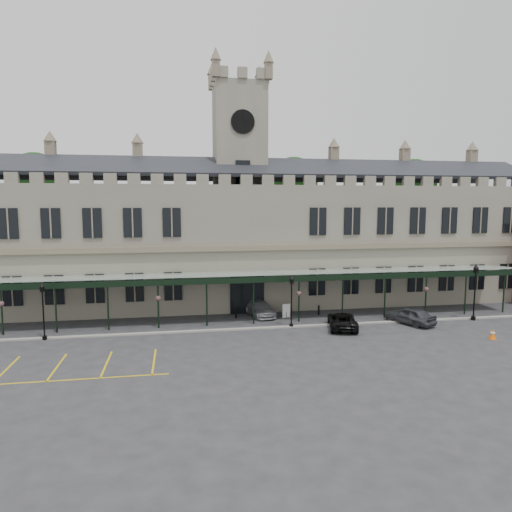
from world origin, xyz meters
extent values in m
plane|color=#2A2B2D|center=(0.00, 0.00, 0.00)|extent=(140.00, 140.00, 0.00)
cube|color=#6B6659|center=(0.00, 16.00, 6.00)|extent=(60.00, 10.00, 12.00)
cube|color=brown|center=(0.00, 10.82, 6.20)|extent=(60.00, 0.35, 0.50)
cube|color=black|center=(0.00, 13.50, 13.80)|extent=(60.00, 4.77, 2.20)
cube|color=black|center=(0.00, 18.50, 13.80)|extent=(60.00, 4.77, 2.20)
cube|color=black|center=(0.00, 10.90, 1.90)|extent=(3.20, 0.18, 3.80)
cube|color=#6B6659|center=(0.00, 16.00, 11.00)|extent=(5.00, 5.00, 22.00)
cylinder|color=silver|center=(0.00, 13.44, 18.00)|extent=(2.20, 0.12, 2.20)
cylinder|color=black|center=(0.00, 13.37, 18.00)|extent=(2.30, 0.04, 2.30)
cube|color=black|center=(0.00, 13.44, 13.00)|extent=(1.40, 0.12, 2.80)
cube|color=#8C9E93|center=(0.00, 9.00, 4.10)|extent=(50.00, 4.00, 0.40)
cube|color=black|center=(0.00, 7.00, 3.85)|extent=(50.00, 0.18, 0.50)
cube|color=gray|center=(0.00, 5.50, 0.06)|extent=(60.00, 0.40, 0.12)
cylinder|color=#332314|center=(-22.00, 25.00, 6.00)|extent=(0.70, 0.70, 12.00)
sphere|color=black|center=(-22.00, 25.00, 13.00)|extent=(6.00, 6.00, 6.00)
cylinder|color=#332314|center=(8.00, 25.00, 6.00)|extent=(0.70, 0.70, 12.00)
sphere|color=black|center=(8.00, 25.00, 13.00)|extent=(6.00, 6.00, 6.00)
cylinder|color=#332314|center=(24.00, 25.00, 6.00)|extent=(0.70, 0.70, 12.00)
sphere|color=black|center=(24.00, 25.00, 13.00)|extent=(6.00, 6.00, 6.00)
cylinder|color=black|center=(-16.42, 5.31, 0.14)|extent=(0.34, 0.34, 0.28)
cylinder|color=black|center=(-16.42, 5.31, 1.88)|extent=(0.11, 0.11, 3.75)
cube|color=black|center=(-16.42, 5.31, 3.89)|extent=(0.26, 0.26, 0.38)
cone|color=black|center=(-16.42, 5.31, 4.22)|extent=(0.41, 0.41, 0.28)
cylinder|color=black|center=(2.89, 5.47, 0.14)|extent=(0.34, 0.34, 0.28)
cylinder|color=black|center=(2.89, 5.47, 1.89)|extent=(0.11, 0.11, 3.77)
cube|color=black|center=(2.89, 5.47, 3.91)|extent=(0.26, 0.26, 0.38)
cone|color=black|center=(2.89, 5.47, 4.24)|extent=(0.42, 0.42, 0.28)
cylinder|color=black|center=(19.42, 5.08, 0.16)|extent=(0.39, 0.39, 0.32)
cylinder|color=black|center=(19.42, 5.08, 2.14)|extent=(0.13, 0.13, 4.28)
cube|color=black|center=(19.42, 5.08, 4.45)|extent=(0.30, 0.30, 0.43)
cone|color=black|center=(19.42, 5.08, 4.82)|extent=(0.47, 0.47, 0.32)
cube|color=#FF6408|center=(17.20, -0.37, 0.02)|extent=(0.42, 0.42, 0.04)
cone|color=#FF6408|center=(17.20, -0.37, 0.39)|extent=(0.49, 0.49, 0.78)
cylinder|color=silver|center=(17.20, -0.37, 0.50)|extent=(0.32, 0.32, 0.11)
cylinder|color=black|center=(3.26, 8.76, 0.26)|extent=(0.06, 0.06, 0.52)
cube|color=silver|center=(3.26, 8.76, 0.62)|extent=(0.73, 0.16, 1.24)
cylinder|color=black|center=(-1.25, 9.36, 0.48)|extent=(0.17, 0.17, 0.96)
cylinder|color=black|center=(6.43, 9.12, 0.46)|extent=(0.16, 0.16, 0.92)
imported|color=#929599|center=(1.00, 10.00, 0.68)|extent=(2.80, 5.00, 1.37)
imported|color=black|center=(7.00, 4.51, 0.66)|extent=(3.29, 5.12, 1.31)
imported|color=#36393E|center=(13.23, 4.84, 0.74)|extent=(3.51, 4.68, 1.48)
camera|label=1|loc=(-6.30, -30.58, 10.32)|focal=32.00mm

